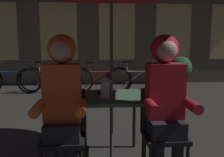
{
  "coord_description": "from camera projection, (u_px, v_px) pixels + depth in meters",
  "views": [
    {
      "loc": [
        -0.19,
        -2.7,
        1.34
      ],
      "look_at": [
        0.0,
        -0.09,
        0.95
      ],
      "focal_mm": 40.38,
      "sensor_mm": 36.0,
      "label": 1
    }
  ],
  "objects": [
    {
      "name": "cafe_table",
      "position": [
        111.0,
        105.0,
        2.78
      ],
      "size": [
        0.72,
        0.72,
        0.74
      ],
      "color": "#42664C",
      "rests_on": "ground_plane"
    },
    {
      "name": "lantern",
      "position": [
        105.0,
        86.0,
        2.65
      ],
      "size": [
        0.11,
        0.11,
        0.23
      ],
      "color": "white",
      "rests_on": "cafe_table"
    },
    {
      "name": "chair_left",
      "position": [
        64.0,
        131.0,
        2.41
      ],
      "size": [
        0.4,
        0.4,
        0.87
      ],
      "color": "black",
      "rests_on": "ground_plane"
    },
    {
      "name": "chair_right",
      "position": [
        163.0,
        128.0,
        2.47
      ],
      "size": [
        0.4,
        0.4,
        0.87
      ],
      "color": "black",
      "rests_on": "ground_plane"
    },
    {
      "name": "person_left_hooded",
      "position": [
        62.0,
        95.0,
        2.3
      ],
      "size": [
        0.45,
        0.56,
        1.4
      ],
      "color": "black",
      "rests_on": "ground_plane"
    },
    {
      "name": "person_right_hooded",
      "position": [
        165.0,
        94.0,
        2.36
      ],
      "size": [
        0.45,
        0.56,
        1.4
      ],
      "color": "black",
      "rests_on": "ground_plane"
    },
    {
      "name": "bicycle_nearest",
      "position": [
        10.0,
        80.0,
        6.41
      ],
      "size": [
        1.67,
        0.32,
        0.84
      ],
      "color": "black",
      "rests_on": "ground_plane"
    },
    {
      "name": "bicycle_second",
      "position": [
        50.0,
        79.0,
        6.51
      ],
      "size": [
        1.67,
        0.32,
        0.84
      ],
      "color": "black",
      "rests_on": "ground_plane"
    },
    {
      "name": "bicycle_third",
      "position": [
        100.0,
        80.0,
        6.45
      ],
      "size": [
        1.68,
        0.13,
        0.84
      ],
      "color": "black",
      "rests_on": "ground_plane"
    },
    {
      "name": "bicycle_fourth",
      "position": [
        138.0,
        79.0,
        6.51
      ],
      "size": [
        1.68,
        0.14,
        0.84
      ],
      "color": "black",
      "rests_on": "ground_plane"
    },
    {
      "name": "book",
      "position": [
        107.0,
        92.0,
        2.92
      ],
      "size": [
        0.23,
        0.19,
        0.02
      ],
      "primitive_type": "cube",
      "rotation": [
        0.0,
        0.0,
        -0.29
      ],
      "color": "black",
      "rests_on": "cafe_table"
    },
    {
      "name": "potted_plant",
      "position": [
        180.0,
        71.0,
        6.72
      ],
      "size": [
        0.6,
        0.6,
        0.92
      ],
      "color": "brown",
      "rests_on": "ground_plane"
    }
  ]
}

